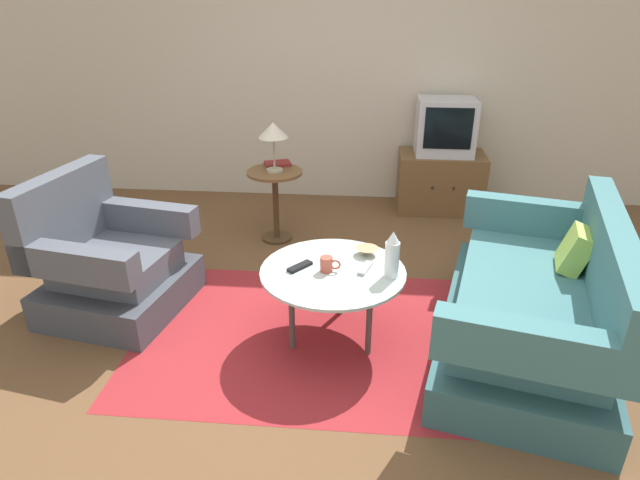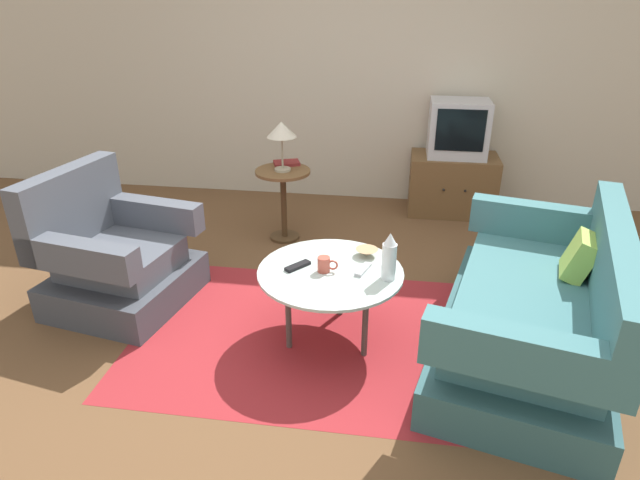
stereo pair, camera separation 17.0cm
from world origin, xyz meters
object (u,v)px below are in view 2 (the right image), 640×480
object	(u,v)px
side_table	(283,190)
vase	(389,257)
book	(287,163)
tv_remote_silver	(363,269)
mug	(325,264)
tv_remote_dark	(298,266)
tv_stand	(452,184)
table_lamp	(282,132)
bowl	(367,252)
couch	(536,314)
television	(458,129)
armchair	(115,259)
coffee_table	(330,276)

from	to	relation	value
side_table	vase	distance (m)	1.71
book	tv_remote_silver	bearing A→B (deg)	-83.32
mug	tv_remote_dark	bearing A→B (deg)	171.67
tv_stand	vase	bearing A→B (deg)	-103.59
side_table	tv_remote_silver	world-z (taller)	side_table
tv_stand	table_lamp	bearing A→B (deg)	-150.05
bowl	tv_remote_silver	world-z (taller)	bowl
couch	table_lamp	size ratio (longest dim) A/B	4.71
tv_stand	tv_remote_silver	xyz separation A→B (m)	(-0.69, -2.19, 0.21)
television	vase	bearing A→B (deg)	-103.55
armchair	side_table	bearing A→B (deg)	151.37
couch	side_table	size ratio (longest dim) A/B	3.07
couch	mug	distance (m)	1.25
television	table_lamp	xyz separation A→B (m)	(-1.46, -0.85, 0.13)
mug	tv_remote_silver	size ratio (longest dim) A/B	0.72
tv_remote_silver	bowl	bearing A→B (deg)	16.60
couch	book	bearing A→B (deg)	62.96
television	table_lamp	distance (m)	1.69
side_table	table_lamp	size ratio (longest dim) A/B	1.53
mug	bowl	bearing A→B (deg)	45.65
vase	side_table	bearing A→B (deg)	122.70
armchair	bowl	size ratio (longest dim) A/B	7.11
tv_remote_dark	bowl	bearing A→B (deg)	-22.25
table_lamp	tv_remote_dark	bearing A→B (deg)	-74.55
tv_remote_silver	book	size ratio (longest dim) A/B	0.67
tv_remote_dark	table_lamp	bearing A→B (deg)	54.98
television	vase	distance (m)	2.34
tv_remote_dark	television	bearing A→B (deg)	13.42
tv_stand	tv_remote_silver	distance (m)	2.31
side_table	tv_remote_dark	world-z (taller)	side_table
side_table	tv_remote_dark	xyz separation A→B (m)	(0.38, -1.38, 0.04)
side_table	table_lamp	distance (m)	0.50
armchair	tv_remote_dark	size ratio (longest dim) A/B	6.15
table_lamp	armchair	bearing A→B (deg)	-129.37
tv_stand	bowl	world-z (taller)	tv_stand
couch	television	bearing A→B (deg)	21.98
tv_remote_dark	tv_remote_silver	distance (m)	0.39
tv_remote_silver	tv_stand	bearing A→B (deg)	1.15
coffee_table	bowl	xyz separation A→B (m)	(0.20, 0.22, 0.06)
tv_stand	tv_remote_dark	world-z (taller)	tv_stand
table_lamp	tv_remote_silver	xyz separation A→B (m)	(0.77, -1.35, -0.46)
tv_remote_silver	vase	bearing A→B (deg)	-95.79
table_lamp	tv_remote_dark	size ratio (longest dim) A/B	2.49
tv_remote_dark	book	bearing A→B (deg)	53.40
television	vase	size ratio (longest dim) A/B	1.84
armchair	side_table	distance (m)	1.49
tv_remote_dark	book	world-z (taller)	book
tv_stand	side_table	bearing A→B (deg)	-150.44
coffee_table	mug	distance (m)	0.09
table_lamp	tv_remote_silver	distance (m)	1.62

